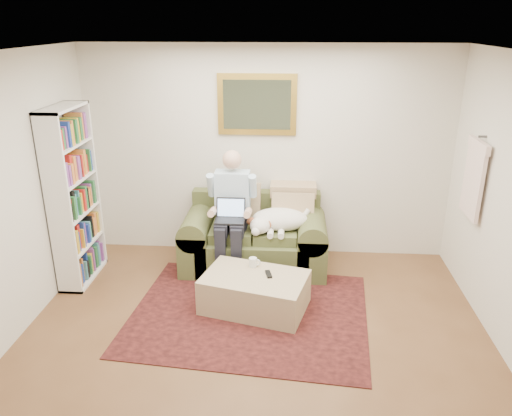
# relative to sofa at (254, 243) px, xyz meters

# --- Properties ---
(room_shell) EXTENTS (4.51, 5.00, 2.61)m
(room_shell) POSITION_rel_sofa_xyz_m (0.11, -1.68, 1.00)
(room_shell) COLOR brown
(room_shell) RESTS_ON ground
(rug) EXTENTS (2.55, 2.11, 0.01)m
(rug) POSITION_rel_sofa_xyz_m (0.03, -1.08, -0.29)
(rug) COLOR black
(rug) RESTS_ON room_shell
(sofa) EXTENTS (1.72, 0.87, 1.03)m
(sofa) POSITION_rel_sofa_xyz_m (0.00, 0.00, 0.00)
(sofa) COLOR brown
(sofa) RESTS_ON room_shell
(seated_man) EXTENTS (0.57, 0.81, 1.45)m
(seated_man) POSITION_rel_sofa_xyz_m (-0.26, -0.16, 0.43)
(seated_man) COLOR #8CB7D8
(seated_man) RESTS_ON sofa
(laptop) EXTENTS (0.33, 0.26, 0.24)m
(laptop) POSITION_rel_sofa_xyz_m (-0.26, -0.22, 0.46)
(laptop) COLOR black
(laptop) RESTS_ON seated_man
(sleeping_dog) EXTENTS (0.71, 0.44, 0.26)m
(sleeping_dog) POSITION_rel_sofa_xyz_m (0.31, -0.09, 0.36)
(sleeping_dog) COLOR white
(sleeping_dog) RESTS_ON sofa
(ottoman) EXTENTS (1.18, 0.91, 0.38)m
(ottoman) POSITION_rel_sofa_xyz_m (0.08, -0.97, -0.11)
(ottoman) COLOR tan
(ottoman) RESTS_ON room_shell
(coffee_mug) EXTENTS (0.08, 0.08, 0.10)m
(coffee_mug) POSITION_rel_sofa_xyz_m (0.04, -0.76, 0.13)
(coffee_mug) COLOR white
(coffee_mug) RESTS_ON ottoman
(tv_remote) EXTENTS (0.08, 0.16, 0.02)m
(tv_remote) POSITION_rel_sofa_xyz_m (0.22, -0.94, 0.09)
(tv_remote) COLOR black
(tv_remote) RESTS_ON ottoman
(bookshelf) EXTENTS (0.28, 0.80, 2.00)m
(bookshelf) POSITION_rel_sofa_xyz_m (-1.99, -0.43, 0.70)
(bookshelf) COLOR white
(bookshelf) RESTS_ON room_shell
(wall_mirror) EXTENTS (0.94, 0.04, 0.72)m
(wall_mirror) POSITION_rel_sofa_xyz_m (0.00, 0.44, 1.60)
(wall_mirror) COLOR gold
(wall_mirror) RESTS_ON room_shell
(hanging_shirt) EXTENTS (0.06, 0.52, 0.90)m
(hanging_shirt) POSITION_rel_sofa_xyz_m (2.30, -0.43, 1.05)
(hanging_shirt) COLOR #FDE0D1
(hanging_shirt) RESTS_ON room_shell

